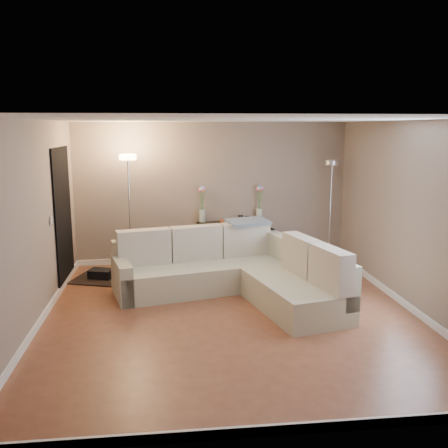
{
  "coord_description": "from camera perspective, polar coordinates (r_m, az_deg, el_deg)",
  "views": [
    {
      "loc": [
        -0.83,
        -6.37,
        2.5
      ],
      "look_at": [
        0.0,
        0.8,
        1.1
      ],
      "focal_mm": 40.0,
      "sensor_mm": 36.0,
      "label": 1
    }
  ],
  "objects": [
    {
      "name": "doorway",
      "position": [
        8.36,
        -17.88,
        0.8
      ],
      "size": [
        0.02,
        1.2,
        2.2
      ],
      "primitive_type": "cube",
      "color": "black",
      "rests_on": "ground"
    },
    {
      "name": "baseboard_right",
      "position": [
        7.59,
        19.95,
        -8.55
      ],
      "size": [
        0.03,
        5.5,
        0.1
      ],
      "primitive_type": "cube",
      "color": "white",
      "rests_on": "ground"
    },
    {
      "name": "baseboard_front",
      "position": [
        4.47,
        5.63,
        -22.39
      ],
      "size": [
        5.0,
        0.03,
        0.1
      ],
      "primitive_type": "cube",
      "color": "white",
      "rests_on": "ground"
    },
    {
      "name": "switch_plate",
      "position": [
        7.52,
        -19.16,
        0.41
      ],
      "size": [
        0.02,
        0.08,
        0.12
      ],
      "primitive_type": "cube",
      "color": "white",
      "rests_on": "ground"
    },
    {
      "name": "baseboard_left",
      "position": [
        7.03,
        -20.1,
        -10.14
      ],
      "size": [
        0.03,
        5.5,
        0.1
      ],
      "primitive_type": "cube",
      "color": "white",
      "rests_on": "ground"
    },
    {
      "name": "table_decor",
      "position": [
        9.22,
        0.8,
        0.47
      ],
      "size": [
        0.53,
        0.12,
        0.13
      ],
      "color": "#D25725",
      "rests_on": "console_table"
    },
    {
      "name": "flower_vase_right",
      "position": [
        9.29,
        4.06,
        2.08
      ],
      "size": [
        0.14,
        0.12,
        0.66
      ],
      "color": "silver",
      "rests_on": "console_table"
    },
    {
      "name": "ceiling",
      "position": [
        6.43,
        0.84,
        11.9
      ],
      "size": [
        5.0,
        5.5,
        0.01
      ],
      "primitive_type": "cube",
      "color": "white",
      "rests_on": "ground"
    },
    {
      "name": "leaning_mirror",
      "position": [
        9.36,
        0.68,
        2.65
      ],
      "size": [
        0.89,
        0.05,
        0.7
      ],
      "color": "black",
      "rests_on": "console_table"
    },
    {
      "name": "charcoal_rug",
      "position": [
        8.67,
        -12.13,
        -5.98
      ],
      "size": [
        1.58,
        1.37,
        0.02
      ],
      "primitive_type": "cube",
      "rotation": [
        0.0,
        0.0,
        -0.31
      ],
      "color": "black",
      "rests_on": "floor"
    },
    {
      "name": "wall_right",
      "position": [
        7.29,
        20.76,
        0.78
      ],
      "size": [
        0.02,
        5.5,
        2.6
      ],
      "primitive_type": "cube",
      "color": "gray",
      "rests_on": "ground"
    },
    {
      "name": "baseboard_back",
      "position": [
        9.47,
        -1.35,
        -4.02
      ],
      "size": [
        5.0,
        0.03,
        0.1
      ],
      "primitive_type": "cube",
      "color": "white",
      "rests_on": "ground"
    },
    {
      "name": "throw_blanket",
      "position": [
        8.23,
        2.74,
        0.26
      ],
      "size": [
        0.78,
        0.58,
        0.09
      ],
      "primitive_type": "cube",
      "rotation": [
        0.1,
        0.0,
        0.29
      ],
      "color": "slate",
      "rests_on": "sectional_sofa"
    },
    {
      "name": "wall_left",
      "position": [
        6.7,
        -21.01,
        -0.09
      ],
      "size": [
        0.02,
        5.5,
        2.6
      ],
      "primitive_type": "cube",
      "color": "gray",
      "rests_on": "ground"
    },
    {
      "name": "flower_vase_left",
      "position": [
        9.17,
        -2.51,
        1.98
      ],
      "size": [
        0.14,
        0.12,
        0.66
      ],
      "color": "silver",
      "rests_on": "console_table"
    },
    {
      "name": "floor_lamp_lit",
      "position": [
        8.68,
        -10.81,
        3.84
      ],
      "size": [
        0.37,
        0.37,
        2.05
      ],
      "color": "silver",
      "rests_on": "floor"
    },
    {
      "name": "floor_lamp_unlit",
      "position": [
        9.26,
        12.13,
        3.65
      ],
      "size": [
        0.32,
        0.32,
        1.92
      ],
      "color": "silver",
      "rests_on": "floor"
    },
    {
      "name": "black_bag",
      "position": [
        8.67,
        -13.83,
        -5.86
      ],
      "size": [
        0.44,
        0.37,
        0.25
      ],
      "primitive_type": "cube",
      "rotation": [
        0.0,
        0.0,
        -0.31
      ],
      "color": "black",
      "rests_on": "charcoal_rug"
    },
    {
      "name": "console_table",
      "position": [
        9.32,
        0.3,
        -1.81
      ],
      "size": [
        1.26,
        0.35,
        0.77
      ],
      "color": "black",
      "rests_on": "floor"
    },
    {
      "name": "wall_back",
      "position": [
        9.25,
        -1.39,
        3.52
      ],
      "size": [
        5.0,
        0.02,
        2.6
      ],
      "primitive_type": "cube",
      "color": "gray",
      "rests_on": "ground"
    },
    {
      "name": "floor",
      "position": [
        6.9,
        0.77,
        -10.32
      ],
      "size": [
        5.0,
        5.5,
        0.01
      ],
      "primitive_type": "cube",
      "color": "brown",
      "rests_on": "ground"
    },
    {
      "name": "sectional_sofa",
      "position": [
        7.58,
        1.25,
        -5.45
      ],
      "size": [
        3.29,
        2.78,
        0.97
      ],
      "color": "beige",
      "rests_on": "floor"
    },
    {
      "name": "wall_front",
      "position": [
        3.9,
        6.05,
        -7.05
      ],
      "size": [
        5.0,
        0.02,
        2.6
      ],
      "primitive_type": "cube",
      "color": "gray",
      "rests_on": "ground"
    }
  ]
}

